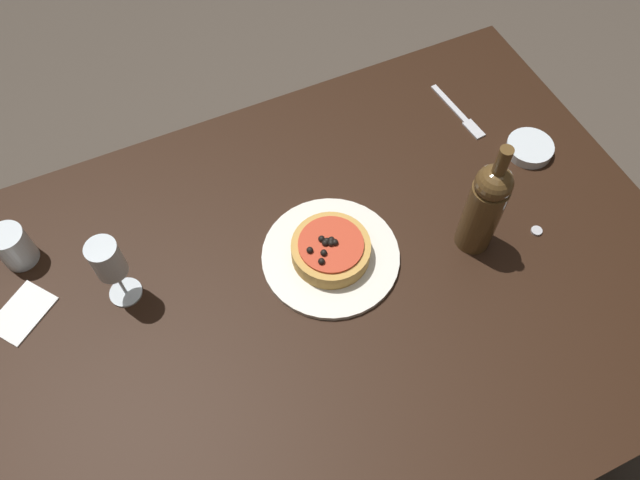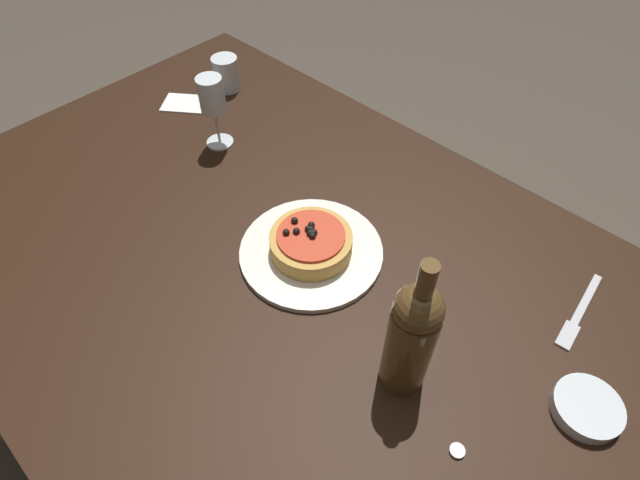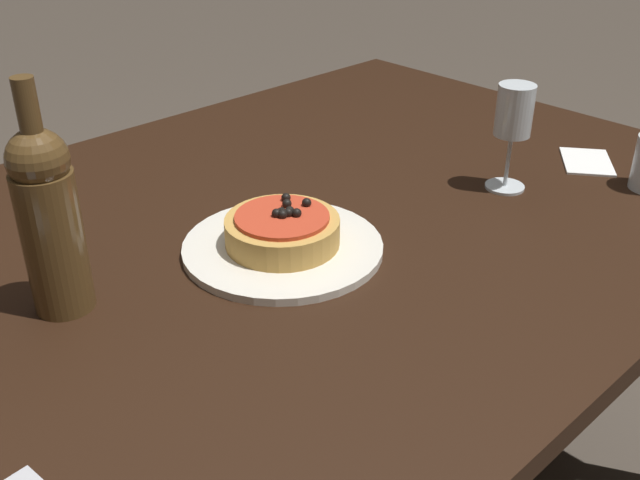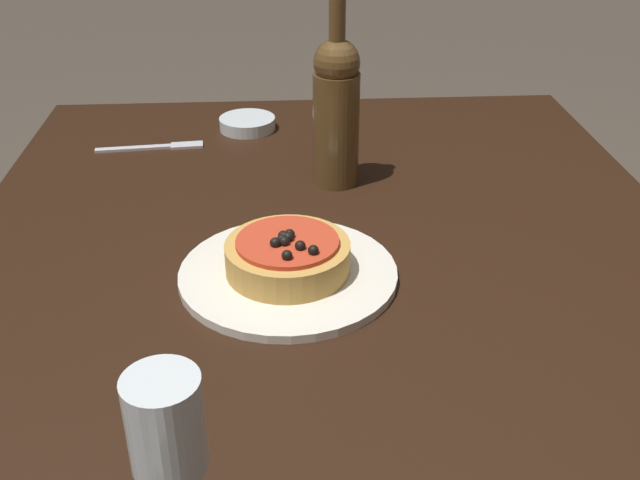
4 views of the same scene
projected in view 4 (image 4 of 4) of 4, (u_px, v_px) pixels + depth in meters
dining_table at (337, 354)px, 0.98m from camera, size 1.57×1.07×0.77m
dinner_plate at (288, 274)px, 0.99m from camera, size 0.29×0.29×0.01m
pizza at (288, 255)px, 0.98m from camera, size 0.17×0.17×0.06m
wine_glass at (167, 433)px, 0.57m from camera, size 0.07×0.07×0.18m
wine_bottle at (336, 109)px, 1.19m from camera, size 0.08×0.08×0.30m
side_bowl at (247, 123)px, 1.46m from camera, size 0.11×0.11×0.02m
fork at (157, 147)px, 1.38m from camera, size 0.04×0.20×0.00m
bottle_cap at (352, 148)px, 1.38m from camera, size 0.02×0.02×0.01m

